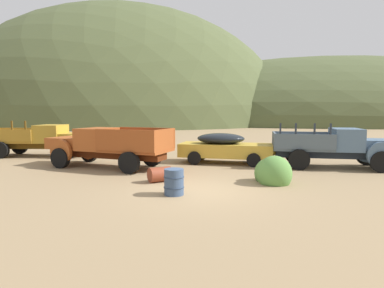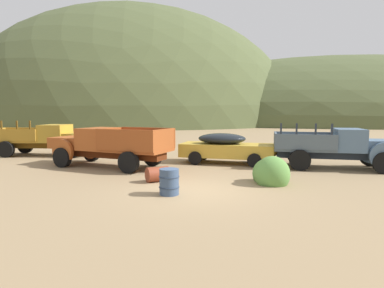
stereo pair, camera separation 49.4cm
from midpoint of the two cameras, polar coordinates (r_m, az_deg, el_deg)
The scene contains 11 objects.
ground_plane at distance 11.37m, azimuth -0.14°, elevation -8.04°, with size 300.00×300.00×0.00m, color #937A56.
hill_distant at distance 80.87m, azimuth -12.04°, elevation 3.71°, with size 75.93×70.29×52.22m, color #4C5633.
hill_far_left at distance 84.63m, azimuth 20.74°, elevation 3.55°, with size 105.70×61.55×29.97m, color #4C5633.
truck_mustard at distance 21.56m, azimuth -24.15°, elevation 0.70°, with size 6.71×2.91×2.16m.
truck_oxide_orange at distance 16.63m, azimuth -16.47°, elevation -0.34°, with size 6.51×3.36×1.91m.
car_faded_yellow at distance 17.13m, azimuth 5.60°, elevation -0.62°, with size 5.18×2.30×1.57m.
truck_chalk_blue at distance 17.12m, azimuth 24.06°, elevation -0.51°, with size 5.77×2.44×2.16m.
oil_drum_tipped at distance 12.72m, azimuth -6.70°, elevation -5.28°, with size 1.02×0.98×0.57m.
oil_drum_foreground at distance 10.72m, azimuth -4.49°, elevation -6.59°, with size 0.68×0.68×0.85m.
bush_front_left at distance 12.76m, azimuth 12.69°, elevation -5.04°, with size 1.38×1.52×1.37m.
bush_between_trucks at distance 21.88m, azimuth -10.96°, elevation -0.71°, with size 1.40×1.32×1.20m.
Camera 1 is at (1.57, -10.94, 2.71)m, focal length 30.66 mm.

